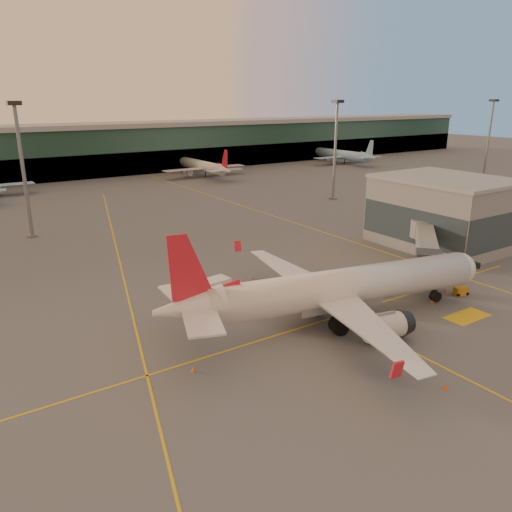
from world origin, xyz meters
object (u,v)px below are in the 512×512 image
main_airplane (335,290)px  gpu_cart (461,291)px  catering_truck (211,293)px  pushback_tug (374,288)px

main_airplane → gpu_cart: 21.25m
gpu_cart → main_airplane: bearing=-173.6°
catering_truck → pushback_tug: (21.98, -7.33, -1.59)m
main_airplane → catering_truck: main_airplane is taller
catering_truck → gpu_cart: 34.69m
catering_truck → pushback_tug: size_ratio=1.46×
gpu_cart → pushback_tug: pushback_tug is taller
main_airplane → catering_truck: (-10.70, 11.52, -1.92)m
catering_truck → gpu_cart: catering_truck is taller
main_airplane → gpu_cart: size_ratio=20.23×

